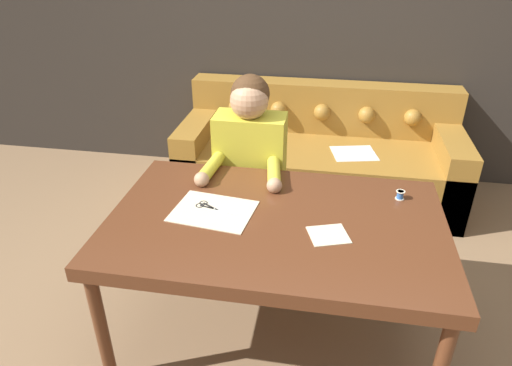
% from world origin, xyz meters
% --- Properties ---
extents(ground_plane, '(16.00, 16.00, 0.00)m').
position_xyz_m(ground_plane, '(0.00, 0.00, 0.00)').
color(ground_plane, '#846647').
extents(wall_back, '(8.00, 0.06, 2.60)m').
position_xyz_m(wall_back, '(0.00, 1.95, 1.30)').
color(wall_back, '#2D2823').
rests_on(wall_back, ground_plane).
extents(dining_table, '(1.57, 0.99, 0.72)m').
position_xyz_m(dining_table, '(-0.02, -0.04, 0.66)').
color(dining_table, '#562D19').
rests_on(dining_table, ground_plane).
extents(couch, '(2.13, 0.87, 0.84)m').
position_xyz_m(couch, '(0.12, 1.52, 0.30)').
color(couch, olive).
rests_on(couch, ground_plane).
extents(person, '(0.47, 0.57, 1.21)m').
position_xyz_m(person, '(-0.26, 0.59, 0.63)').
color(person, '#33281E').
rests_on(person, ground_plane).
extents(pattern_paper_main, '(0.41, 0.34, 0.00)m').
position_xyz_m(pattern_paper_main, '(-0.33, -0.03, 0.72)').
color(pattern_paper_main, beige).
rests_on(pattern_paper_main, dining_table).
extents(pattern_paper_offcut, '(0.21, 0.20, 0.00)m').
position_xyz_m(pattern_paper_offcut, '(0.22, -0.13, 0.72)').
color(pattern_paper_offcut, beige).
rests_on(pattern_paper_offcut, dining_table).
extents(scissors, '(0.22, 0.14, 0.01)m').
position_xyz_m(scissors, '(-0.36, 0.00, 0.72)').
color(scissors, silver).
rests_on(scissors, dining_table).
extents(thread_spool, '(0.04, 0.04, 0.05)m').
position_xyz_m(thread_spool, '(0.56, 0.25, 0.74)').
color(thread_spool, '#3366B2').
rests_on(thread_spool, dining_table).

